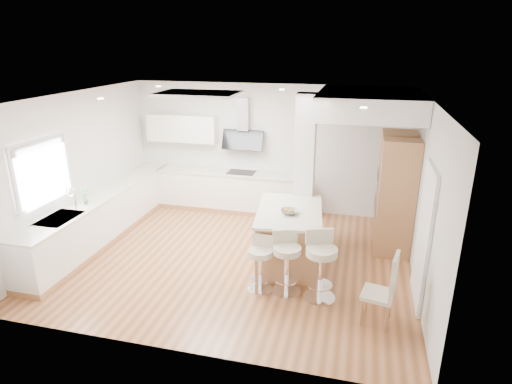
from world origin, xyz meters
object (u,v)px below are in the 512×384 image
(dining_chair, at_px, (386,287))
(bar_stool_a, at_px, (261,261))
(bar_stool_c, at_px, (321,262))
(peninsula, at_px, (289,236))
(bar_stool_b, at_px, (287,260))

(dining_chair, bearing_deg, bar_stool_a, 178.33)
(bar_stool_a, height_order, bar_stool_c, bar_stool_c)
(peninsula, bearing_deg, bar_stool_b, -89.05)
(peninsula, relative_size, bar_stool_b, 1.76)
(bar_stool_a, bearing_deg, bar_stool_b, 8.75)
(peninsula, bearing_deg, bar_stool_c, -63.63)
(peninsula, xyz_separation_m, bar_stool_c, (0.64, -0.98, 0.10))
(peninsula, height_order, dining_chair, same)
(peninsula, relative_size, dining_chair, 1.63)
(peninsula, bearing_deg, dining_chair, -48.76)
(bar_stool_b, xyz_separation_m, dining_chair, (1.41, -0.46, 0.01))
(bar_stool_c, height_order, dining_chair, bar_stool_c)
(bar_stool_a, height_order, dining_chair, dining_chair)
(bar_stool_a, distance_m, bar_stool_b, 0.39)
(bar_stool_b, relative_size, dining_chair, 0.93)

